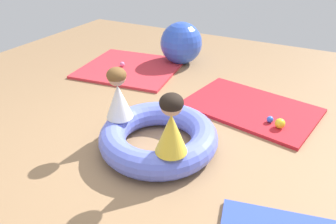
{
  "coord_description": "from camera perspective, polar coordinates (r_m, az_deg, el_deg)",
  "views": [
    {
      "loc": [
        1.13,
        -2.15,
        1.88
      ],
      "look_at": [
        -0.14,
        0.27,
        0.31
      ],
      "focal_mm": 33.86,
      "sensor_mm": 36.0,
      "label": 1
    }
  ],
  "objects": [
    {
      "name": "play_ball_pink",
      "position": [
        5.0,
        -8.26,
        8.5
      ],
      "size": [
        0.08,
        0.08,
        0.08
      ],
      "primitive_type": "sphere",
      "color": "pink",
      "rests_on": "gym_mat_front"
    },
    {
      "name": "gym_mat_near_right",
      "position": [
        3.95,
        14.68,
        0.77
      ],
      "size": [
        1.64,
        1.26,
        0.04
      ],
      "primitive_type": "cube",
      "rotation": [
        0.0,
        0.0,
        -0.19
      ],
      "color": "red",
      "rests_on": "ground"
    },
    {
      "name": "play_ball_blue",
      "position": [
        3.65,
        17.88,
        -1.28
      ],
      "size": [
        0.07,
        0.07,
        0.07
      ],
      "primitive_type": "sphere",
      "color": "blue",
      "rests_on": "gym_mat_near_right"
    },
    {
      "name": "inflatable_cushion",
      "position": [
        3.1,
        -1.73,
        -4.46
      ],
      "size": [
        1.16,
        1.16,
        0.26
      ],
      "primitive_type": "torus",
      "color": "#6070E5",
      "rests_on": "ground"
    },
    {
      "name": "child_in_yellow",
      "position": [
        2.54,
        0.61,
        -2.3
      ],
      "size": [
        0.28,
        0.28,
        0.54
      ],
      "rotation": [
        0.0,
        0.0,
        1.6
      ],
      "color": "yellow",
      "rests_on": "inflatable_cushion"
    },
    {
      "name": "play_ball_yellow",
      "position": [
        3.58,
        19.51,
        -1.95
      ],
      "size": [
        0.11,
        0.11,
        0.11
      ],
      "primitive_type": "sphere",
      "color": "yellow",
      "rests_on": "gym_mat_near_right"
    },
    {
      "name": "exercise_ball_large",
      "position": [
        5.12,
        2.38,
        12.27
      ],
      "size": [
        0.66,
        0.66,
        0.66
      ],
      "primitive_type": "sphere",
      "color": "blue",
      "rests_on": "ground"
    },
    {
      "name": "gym_mat_front",
      "position": [
        5.0,
        -6.78,
        7.87
      ],
      "size": [
        1.57,
        1.47,
        0.04
      ],
      "primitive_type": "cube",
      "rotation": [
        0.0,
        0.0,
        0.13
      ],
      "color": "red",
      "rests_on": "ground"
    },
    {
      "name": "ground_plane",
      "position": [
        3.07,
        -0.04,
        -7.82
      ],
      "size": [
        8.0,
        8.0,
        0.0
      ],
      "primitive_type": "plane",
      "color": "#93704C"
    },
    {
      "name": "child_in_white",
      "position": [
        3.08,
        -8.98,
        3.26
      ],
      "size": [
        0.35,
        0.35,
        0.52
      ],
      "rotation": [
        0.0,
        0.0,
        4.3
      ],
      "color": "white",
      "rests_on": "inflatable_cushion"
    }
  ]
}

